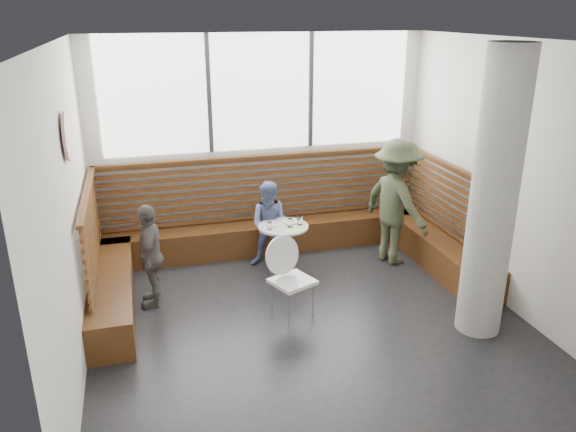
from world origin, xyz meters
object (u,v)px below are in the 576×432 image
object	(u,v)px
cafe_table	(283,239)
cafe_chair	(291,271)
concrete_column	(494,197)
child_left	(151,255)
child_back	(271,225)
adult_man	(396,202)

from	to	relation	value
cafe_table	cafe_chair	size ratio (longest dim) A/B	0.72
concrete_column	cafe_chair	bearing A→B (deg)	157.02
concrete_column	child_left	distance (m)	4.05
concrete_column	cafe_table	xyz separation A→B (m)	(-1.80, 2.01, -1.09)
cafe_table	child_back	bearing A→B (deg)	110.15
cafe_chair	adult_man	xyz separation A→B (m)	(1.87, 1.12, 0.33)
concrete_column	adult_man	bearing A→B (deg)	94.30
adult_man	cafe_chair	bearing A→B (deg)	103.57
concrete_column	adult_man	world-z (taller)	concrete_column
adult_man	child_back	bearing A→B (deg)	62.55
concrete_column	child_left	size ratio (longest dim) A/B	2.43
cafe_table	adult_man	xyz separation A→B (m)	(1.66, -0.03, 0.40)
child_left	child_back	bearing A→B (deg)	119.48
cafe_table	cafe_chair	distance (m)	1.17
concrete_column	cafe_table	size ratio (longest dim) A/B	4.51
concrete_column	adult_man	size ratio (longest dim) A/B	1.76
child_back	concrete_column	bearing A→B (deg)	-28.62
cafe_table	child_back	xyz separation A→B (m)	(-0.10, 0.28, 0.12)
child_left	adult_man	bearing A→B (deg)	103.45
child_back	child_left	distance (m)	1.83
cafe_chair	adult_man	world-z (taller)	adult_man
cafe_table	cafe_chair	world-z (taller)	cafe_chair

